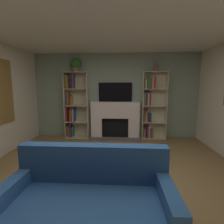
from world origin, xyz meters
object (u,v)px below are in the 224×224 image
object	(u,v)px
bookshelf_left	(74,105)
potted_plant	(76,64)
coffee_table	(99,171)
bookshelf_right	(151,106)
couch	(89,209)
fireplace	(115,119)
vase_with_flowers	(156,67)
tv	(115,92)

from	to	relation	value
bookshelf_left	potted_plant	bearing A→B (deg)	-16.46
bookshelf_left	coffee_table	bearing A→B (deg)	-67.87
bookshelf_right	couch	xyz separation A→B (m)	(-1.19, -3.58, -0.69)
fireplace	bookshelf_left	distance (m)	1.32
bookshelf_left	bookshelf_right	bearing A→B (deg)	0.55
bookshelf_left	couch	xyz separation A→B (m)	(1.14, -3.56, -0.70)
potted_plant	couch	bearing A→B (deg)	-73.53
vase_with_flowers	bookshelf_left	bearing A→B (deg)	179.35
couch	coffee_table	size ratio (longest dim) A/B	1.96
tv	bookshelf_right	world-z (taller)	bookshelf_right
potted_plant	couch	xyz separation A→B (m)	(1.04, -3.53, -1.91)
vase_with_flowers	potted_plant	bearing A→B (deg)	-179.98
fireplace	coffee_table	size ratio (longest dim) A/B	1.79
bookshelf_left	potted_plant	xyz separation A→B (m)	(0.10, -0.03, 1.21)
bookshelf_right	fireplace	bearing A→B (deg)	-179.38
potted_plant	fireplace	bearing A→B (deg)	1.94
bookshelf_left	bookshelf_right	size ratio (longest dim) A/B	1.00
bookshelf_right	couch	size ratio (longest dim) A/B	1.16
bookshelf_right	couch	world-z (taller)	bookshelf_right
bookshelf_right	bookshelf_left	bearing A→B (deg)	-179.45
bookshelf_left	potted_plant	distance (m)	1.21
bookshelf_left	vase_with_flowers	world-z (taller)	vase_with_flowers
bookshelf_right	coffee_table	world-z (taller)	bookshelf_right
tv	vase_with_flowers	world-z (taller)	vase_with_flowers
potted_plant	bookshelf_left	bearing A→B (deg)	163.54
fireplace	bookshelf_left	size ratio (longest dim) A/B	0.79
potted_plant	couch	size ratio (longest dim) A/B	0.24
tv	potted_plant	distance (m)	1.43
tv	coffee_table	xyz separation A→B (m)	(-0.11, -2.90, -1.07)
fireplace	tv	bearing A→B (deg)	90.00
tv	vase_with_flowers	size ratio (longest dim) A/B	2.62
bookshelf_left	vase_with_flowers	size ratio (longest dim) A/B	5.21
tv	potted_plant	xyz separation A→B (m)	(-1.16, -0.12, 0.82)
potted_plant	vase_with_flowers	xyz separation A→B (m)	(2.32, 0.00, -0.09)
tv	couch	size ratio (longest dim) A/B	0.58
couch	bookshelf_right	bearing A→B (deg)	71.67
fireplace	bookshelf_right	size ratio (longest dim) A/B	0.79
coffee_table	bookshelf_left	bearing A→B (deg)	112.13
tv	bookshelf_left	size ratio (longest dim) A/B	0.50
fireplace	bookshelf_right	distance (m)	1.15
bookshelf_left	fireplace	bearing A→B (deg)	0.49
vase_with_flowers	coffee_table	size ratio (longest dim) A/B	0.44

